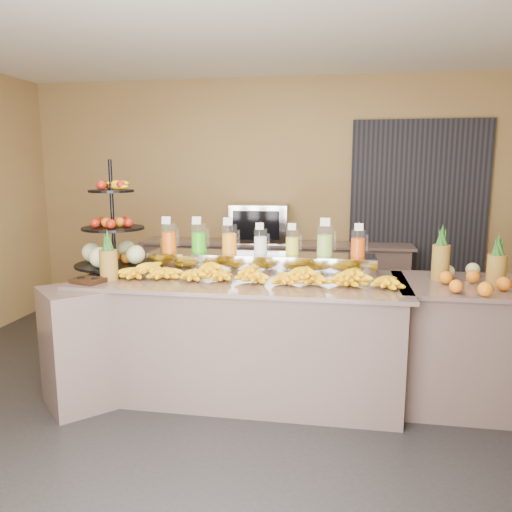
% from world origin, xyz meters
% --- Properties ---
extents(ground, '(6.00, 6.00, 0.00)m').
position_xyz_m(ground, '(0.00, 0.00, 0.00)').
color(ground, black).
rests_on(ground, ground).
extents(room_envelope, '(6.04, 5.02, 2.82)m').
position_xyz_m(room_envelope, '(0.19, 0.79, 1.88)').
color(room_envelope, olive).
rests_on(room_envelope, ground).
extents(buffet_counter, '(2.75, 1.25, 0.93)m').
position_xyz_m(buffet_counter, '(-0.12, 0.26, 0.47)').
color(buffet_counter, gray).
rests_on(buffet_counter, ground).
extents(right_counter, '(1.08, 0.88, 0.93)m').
position_xyz_m(right_counter, '(1.70, 0.40, 0.47)').
color(right_counter, gray).
rests_on(right_counter, ground).
extents(back_ledge, '(3.10, 0.55, 0.93)m').
position_xyz_m(back_ledge, '(0.00, 2.25, 0.47)').
color(back_ledge, gray).
rests_on(back_ledge, ground).
extents(pitcher_tray, '(1.85, 0.30, 0.15)m').
position_xyz_m(pitcher_tray, '(0.10, 0.58, 1.01)').
color(pitcher_tray, gray).
rests_on(pitcher_tray, buffet_counter).
extents(juice_pitcher_orange_a, '(0.13, 0.13, 0.31)m').
position_xyz_m(juice_pitcher_orange_a, '(-0.68, 0.58, 1.18)').
color(juice_pitcher_orange_a, silver).
rests_on(juice_pitcher_orange_a, pitcher_tray).
extents(juice_pitcher_green, '(0.13, 0.13, 0.31)m').
position_xyz_m(juice_pitcher_green, '(-0.42, 0.58, 1.19)').
color(juice_pitcher_green, silver).
rests_on(juice_pitcher_green, pitcher_tray).
extents(juice_pitcher_orange_b, '(0.13, 0.13, 0.31)m').
position_xyz_m(juice_pitcher_orange_b, '(-0.16, 0.58, 1.18)').
color(juice_pitcher_orange_b, silver).
rests_on(juice_pitcher_orange_b, pitcher_tray).
extents(juice_pitcher_milk, '(0.11, 0.12, 0.27)m').
position_xyz_m(juice_pitcher_milk, '(0.10, 0.58, 1.17)').
color(juice_pitcher_milk, silver).
rests_on(juice_pitcher_milk, pitcher_tray).
extents(juice_pitcher_lemon, '(0.11, 0.12, 0.27)m').
position_xyz_m(juice_pitcher_lemon, '(0.36, 0.58, 1.17)').
color(juice_pitcher_lemon, silver).
rests_on(juice_pitcher_lemon, pitcher_tray).
extents(juice_pitcher_lime, '(0.13, 0.14, 0.32)m').
position_xyz_m(juice_pitcher_lime, '(0.62, 0.58, 1.19)').
color(juice_pitcher_lime, silver).
rests_on(juice_pitcher_lime, pitcher_tray).
extents(juice_pitcher_orange_c, '(0.12, 0.12, 0.28)m').
position_xyz_m(juice_pitcher_orange_c, '(0.88, 0.58, 1.17)').
color(juice_pitcher_orange_c, silver).
rests_on(juice_pitcher_orange_c, pitcher_tray).
extents(banana_heap, '(2.15, 0.19, 0.18)m').
position_xyz_m(banana_heap, '(0.12, 0.23, 1.00)').
color(banana_heap, yellow).
rests_on(banana_heap, buffet_counter).
extents(fruit_stand, '(0.81, 0.81, 0.91)m').
position_xyz_m(fruit_stand, '(-1.06, 0.42, 1.16)').
color(fruit_stand, black).
rests_on(fruit_stand, buffet_counter).
extents(condiment_caddy, '(0.27, 0.23, 0.03)m').
position_xyz_m(condiment_caddy, '(-1.10, -0.03, 0.95)').
color(condiment_caddy, black).
rests_on(condiment_caddy, buffet_counter).
extents(pineapple_left_a, '(0.14, 0.14, 0.39)m').
position_xyz_m(pineapple_left_a, '(-0.99, 0.08, 1.07)').
color(pineapple_left_a, brown).
rests_on(pineapple_left_a, buffet_counter).
extents(pineapple_left_b, '(0.12, 0.12, 0.38)m').
position_xyz_m(pineapple_left_b, '(-0.78, 0.80, 1.07)').
color(pineapple_left_b, brown).
rests_on(pineapple_left_b, buffet_counter).
extents(right_fruit_pile, '(0.51, 0.49, 0.27)m').
position_xyz_m(right_fruit_pile, '(1.66, 0.34, 1.02)').
color(right_fruit_pile, brown).
rests_on(right_fruit_pile, right_counter).
extents(oven_warmer, '(0.67, 0.49, 0.43)m').
position_xyz_m(oven_warmer, '(-0.18, 2.25, 1.15)').
color(oven_warmer, gray).
rests_on(oven_warmer, back_ledge).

